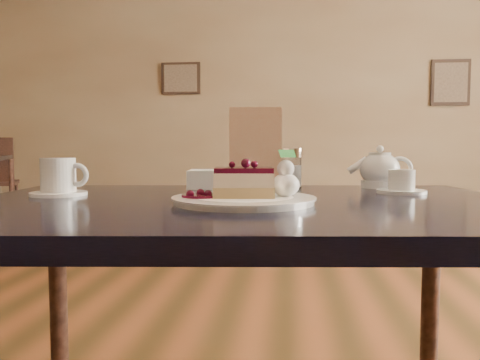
# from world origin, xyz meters

# --- Properties ---
(main_table) EXTENTS (1.21, 0.87, 0.72)m
(main_table) POSITION_xyz_m (-0.21, 0.00, 0.64)
(main_table) COLOR black
(main_table) RESTS_ON ground
(dessert_plate) EXTENTS (0.27, 0.27, 0.01)m
(dessert_plate) POSITION_xyz_m (-0.21, -0.04, 0.72)
(dessert_plate) COLOR white
(dessert_plate) RESTS_ON main_table
(cheesecake_slice) EXTENTS (0.12, 0.09, 0.06)m
(cheesecake_slice) POSITION_xyz_m (-0.21, -0.04, 0.76)
(cheesecake_slice) COLOR tan
(cheesecake_slice) RESTS_ON dessert_plate
(whipped_cream) EXTENTS (0.05, 0.05, 0.05)m
(whipped_cream) POSITION_xyz_m (-0.13, -0.03, 0.75)
(whipped_cream) COLOR white
(whipped_cream) RESTS_ON dessert_plate
(berry_sauce) EXTENTS (0.08, 0.08, 0.01)m
(berry_sauce) POSITION_xyz_m (-0.29, -0.06, 0.73)
(berry_sauce) COLOR black
(berry_sauce) RESTS_ON dessert_plate
(coffee_set) EXTENTS (0.13, 0.12, 0.08)m
(coffee_set) POSITION_xyz_m (-0.63, 0.06, 0.75)
(coffee_set) COLOR white
(coffee_set) RESTS_ON main_table
(tea_set) EXTENTS (0.18, 0.26, 0.10)m
(tea_set) POSITION_xyz_m (0.12, 0.31, 0.76)
(tea_set) COLOR white
(tea_set) RESTS_ON main_table
(menu_card) EXTENTS (0.14, 0.04, 0.21)m
(menu_card) POSITION_xyz_m (-0.21, 0.27, 0.82)
(menu_card) COLOR #FFF5C3
(menu_card) RESTS_ON main_table
(sugar_shaker) EXTENTS (0.06, 0.06, 0.10)m
(sugar_shaker) POSITION_xyz_m (-0.12, 0.32, 0.77)
(sugar_shaker) COLOR white
(sugar_shaker) RESTS_ON main_table
(napkin_stack) EXTENTS (0.13, 0.13, 0.05)m
(napkin_stack) POSITION_xyz_m (-0.33, 0.29, 0.74)
(napkin_stack) COLOR white
(napkin_stack) RESTS_ON main_table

